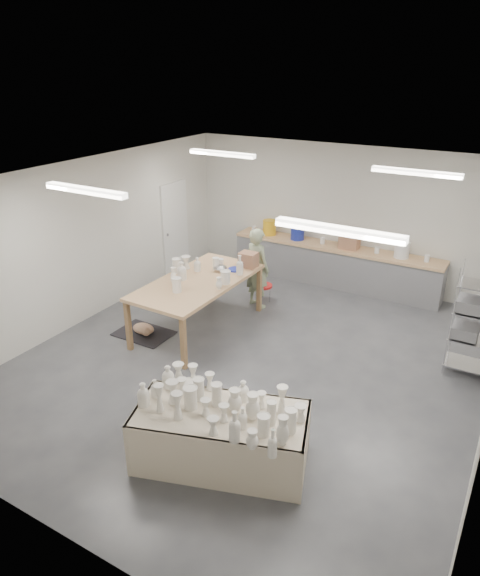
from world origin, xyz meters
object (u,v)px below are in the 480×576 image
Objects in this scene: work_table at (202,279)px; potter at (257,268)px; drying_table at (221,434)px; red_stool at (263,286)px.

potter is at bearing 72.77° from work_table.
drying_table is 4.49m from potter.
potter is 0.56m from red_stool.
red_stool is at bearing -70.57° from potter.
potter reaches higher than red_stool.
drying_table reaches higher than red_stool.
red_stool is at bearing 75.78° from work_table.
work_table is at bearing -105.29° from red_stool.
potter is at bearing -90.00° from red_stool.
drying_table is at bearing -68.51° from red_stool.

